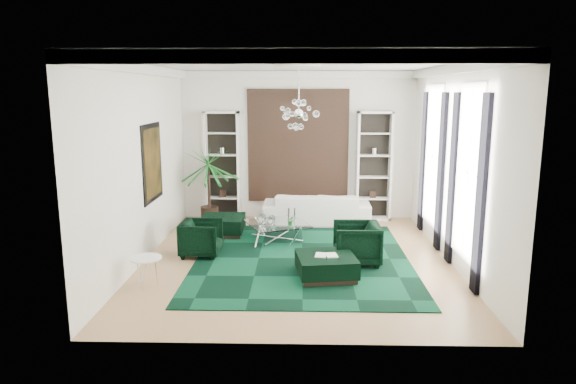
{
  "coord_description": "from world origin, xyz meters",
  "views": [
    {
      "loc": [
        0.07,
        -9.78,
        3.29
      ],
      "look_at": [
        -0.18,
        0.5,
        1.27
      ],
      "focal_mm": 32.0,
      "sensor_mm": 36.0,
      "label": 1
    }
  ],
  "objects_px": {
    "ottoman_front": "(326,266)",
    "palm": "(209,175)",
    "sofa": "(317,208)",
    "ottoman_side": "(223,226)",
    "armchair_right": "(357,243)",
    "armchair_left": "(201,238)",
    "coffee_table": "(277,232)",
    "side_table": "(147,272)"
  },
  "relations": [
    {
      "from": "side_table",
      "to": "coffee_table",
      "type": "bearing_deg",
      "value": 52.63
    },
    {
      "from": "coffee_table",
      "to": "palm",
      "type": "relative_size",
      "value": 0.5
    },
    {
      "from": "coffee_table",
      "to": "ottoman_front",
      "type": "height_order",
      "value": "coffee_table"
    },
    {
      "from": "ottoman_side",
      "to": "palm",
      "type": "height_order",
      "value": "palm"
    },
    {
      "from": "armchair_left",
      "to": "ottoman_front",
      "type": "distance_m",
      "value": 2.76
    },
    {
      "from": "coffee_table",
      "to": "ottoman_front",
      "type": "relative_size",
      "value": 1.2
    },
    {
      "from": "sofa",
      "to": "coffee_table",
      "type": "relative_size",
      "value": 2.19
    },
    {
      "from": "sofa",
      "to": "side_table",
      "type": "bearing_deg",
      "value": 56.7
    },
    {
      "from": "armchair_left",
      "to": "side_table",
      "type": "distance_m",
      "value": 1.83
    },
    {
      "from": "sofa",
      "to": "armchair_left",
      "type": "height_order",
      "value": "sofa"
    },
    {
      "from": "palm",
      "to": "ottoman_front",
      "type": "bearing_deg",
      "value": -54.49
    },
    {
      "from": "coffee_table",
      "to": "sofa",
      "type": "bearing_deg",
      "value": 60.06
    },
    {
      "from": "armchair_right",
      "to": "side_table",
      "type": "height_order",
      "value": "armchair_right"
    },
    {
      "from": "armchair_right",
      "to": "coffee_table",
      "type": "height_order",
      "value": "armchair_right"
    },
    {
      "from": "ottoman_front",
      "to": "palm",
      "type": "relative_size",
      "value": 0.41
    },
    {
      "from": "armchair_right",
      "to": "palm",
      "type": "xyz_separation_m",
      "value": [
        -3.41,
        3.14,
        0.82
      ]
    },
    {
      "from": "palm",
      "to": "ottoman_side",
      "type": "bearing_deg",
      "value": -66.17
    },
    {
      "from": "side_table",
      "to": "palm",
      "type": "distance_m",
      "value": 4.55
    },
    {
      "from": "armchair_left",
      "to": "ottoman_front",
      "type": "xyz_separation_m",
      "value": [
        2.48,
        -1.19,
        -0.16
      ]
    },
    {
      "from": "sofa",
      "to": "armchair_left",
      "type": "relative_size",
      "value": 3.34
    },
    {
      "from": "palm",
      "to": "coffee_table",
      "type": "bearing_deg",
      "value": -42.87
    },
    {
      "from": "ottoman_side",
      "to": "palm",
      "type": "distance_m",
      "value": 1.62
    },
    {
      "from": "sofa",
      "to": "side_table",
      "type": "relative_size",
      "value": 5.05
    },
    {
      "from": "sofa",
      "to": "side_table",
      "type": "height_order",
      "value": "sofa"
    },
    {
      "from": "ottoman_side",
      "to": "ottoman_front",
      "type": "xyz_separation_m",
      "value": [
        2.27,
        -2.74,
        -0.01
      ]
    },
    {
      "from": "ottoman_side",
      "to": "side_table",
      "type": "distance_m",
      "value": 3.37
    },
    {
      "from": "armchair_left",
      "to": "armchair_right",
      "type": "height_order",
      "value": "armchair_right"
    },
    {
      "from": "ottoman_front",
      "to": "side_table",
      "type": "xyz_separation_m",
      "value": [
        -3.09,
        -0.53,
        0.05
      ]
    },
    {
      "from": "ottoman_front",
      "to": "palm",
      "type": "xyz_separation_m",
      "value": [
        -2.79,
        3.91,
        1.02
      ]
    },
    {
      "from": "ottoman_side",
      "to": "side_table",
      "type": "xyz_separation_m",
      "value": [
        -0.82,
        -3.27,
        0.04
      ]
    },
    {
      "from": "ottoman_side",
      "to": "armchair_left",
      "type": "bearing_deg",
      "value": -97.6
    },
    {
      "from": "armchair_right",
      "to": "coffee_table",
      "type": "distance_m",
      "value": 2.18
    },
    {
      "from": "armchair_right",
      "to": "ottoman_side",
      "type": "bearing_deg",
      "value": -124.82
    },
    {
      "from": "ottoman_front",
      "to": "coffee_table",
      "type": "bearing_deg",
      "value": 113.76
    },
    {
      "from": "armchair_right",
      "to": "palm",
      "type": "distance_m",
      "value": 4.7
    },
    {
      "from": "ottoman_side",
      "to": "side_table",
      "type": "bearing_deg",
      "value": -104.02
    },
    {
      "from": "sofa",
      "to": "ottoman_side",
      "type": "bearing_deg",
      "value": 27.75
    },
    {
      "from": "armchair_right",
      "to": "sofa",
      "type": "bearing_deg",
      "value": -167.99
    },
    {
      "from": "coffee_table",
      "to": "ottoman_side",
      "type": "relative_size",
      "value": 1.26
    },
    {
      "from": "side_table",
      "to": "ottoman_side",
      "type": "bearing_deg",
      "value": 75.98
    },
    {
      "from": "sofa",
      "to": "coffee_table",
      "type": "xyz_separation_m",
      "value": [
        -0.92,
        -1.6,
        -0.18
      ]
    },
    {
      "from": "armchair_right",
      "to": "armchair_left",
      "type": "bearing_deg",
      "value": -98.38
    }
  ]
}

